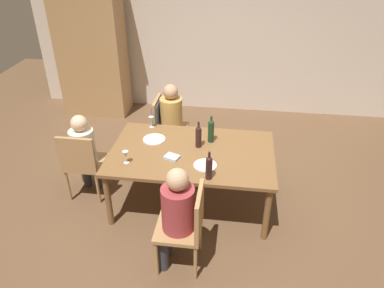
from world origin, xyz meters
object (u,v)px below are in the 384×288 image
Objects in this scene: armoire_cabinet at (92,52)px; person_woman_host at (173,117)px; wine_bottle_short_olive at (209,167)px; wine_glass_centre at (151,120)px; wine_bottle_dark_red at (198,136)px; wine_bottle_tall_green at (211,130)px; dinner_plate_guest_left at (205,165)px; wine_glass_near_left at (126,155)px; chair_left_end at (82,161)px; person_man_bearded at (85,149)px; chair_near at (187,224)px; dining_table at (192,156)px; person_man_guest at (175,212)px; chair_far_left at (163,120)px; dinner_plate_host at (154,139)px.

person_woman_host is (1.64, -1.37, -0.44)m from armoire_cabinet.
wine_bottle_short_olive is 2.14× the size of wine_glass_centre.
wine_glass_centre is at bearing 148.92° from wine_bottle_dark_red.
dinner_plate_guest_left is (-0.01, -0.53, -0.15)m from wine_bottle_tall_green.
dinner_plate_guest_left is (0.12, -0.39, -0.14)m from wine_bottle_dark_red.
armoire_cabinet is 3.65m from wine_bottle_short_olive.
wine_bottle_short_olive is at bearing -9.79° from wine_glass_near_left.
wine_glass_centre is at bearing 134.65° from dinner_plate_guest_left.
person_man_bearded is at bearing 90.00° from chair_left_end.
chair_near is 2.72× the size of wine_bottle_tall_green.
dinner_plate_guest_left is (0.58, -1.25, 0.08)m from person_woman_host.
wine_bottle_tall_green is (0.19, 0.25, 0.22)m from dining_table.
armoire_cabinet reaches higher than dining_table.
dinner_plate_guest_left is (0.87, 0.06, -0.10)m from wine_glass_near_left.
dining_table is 0.39m from wine_bottle_tall_green.
person_man_bearded reaches higher than wine_bottle_short_olive.
wine_bottle_tall_green is (0.22, 1.23, 0.22)m from person_man_guest.
person_man_bearded is at bearing -146.23° from wine_glass_centre.
dining_table is at bearing -48.95° from armoire_cabinet.
person_man_bearded is (-0.78, -0.95, 0.05)m from chair_far_left.
person_woman_host reaches higher than dinner_plate_host.
chair_left_end is at bearing 159.19° from wine_glass_near_left.
wine_glass_centre is at bearing 39.47° from chair_left_end.
chair_left_end is 1.44m from wine_bottle_dark_red.
wine_bottle_tall_green is 0.70m from dinner_plate_host.
chair_far_left and chair_near have the same top height.
person_man_guest is at bearing -34.43° from chair_left_end.
wine_bottle_short_olive is at bearing -51.16° from armoire_cabinet.
dinner_plate_guest_left is (1.50, -0.30, 0.10)m from person_man_bearded.
dining_table is 1.06m from person_woman_host.
armoire_cabinet is 2.37× the size of chair_far_left.
person_woman_host is at bearing -39.79° from armoire_cabinet.
wine_glass_centre is at bearing 129.80° from wine_bottle_short_olive.
wine_bottle_dark_red is (0.61, -0.86, 0.28)m from chair_far_left.
chair_left_end is at bearing -41.00° from person_woman_host.
chair_left_end is at bearing -73.52° from armoire_cabinet.
chair_near is 0.74m from dinner_plate_guest_left.
chair_near is 0.61m from wine_bottle_short_olive.
wine_bottle_tall_green is 2.27× the size of wine_glass_centre.
dining_table is 1.12m from chair_far_left.
wine_bottle_tall_green reaches higher than dinner_plate_host.
wine_bottle_short_olive is at bearing -18.24° from person_man_bearded.
person_man_bearded is 7.41× the size of wine_glass_centre.
dinner_plate_host is at bearing 21.60° from person_man_guest.
person_man_bearded reaches higher than dining_table.
wine_glass_centre is (-0.05, -0.46, 0.24)m from chair_far_left.
chair_far_left is 2.02m from person_man_guest.
chair_left_end is 1.65m from wine_bottle_short_olive.
person_woman_host is at bearing 10.80° from person_man_guest.
person_woman_host is at bearing 118.11° from wine_bottle_dark_red.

